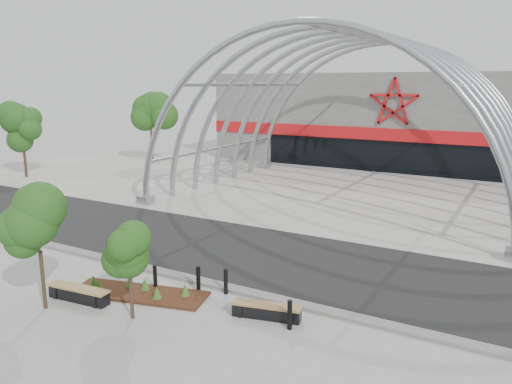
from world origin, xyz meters
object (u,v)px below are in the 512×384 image
(street_tree_0, at_px, (38,226))
(bench_1, at_px, (267,311))
(street_tree_1, at_px, (129,244))
(bollard_2, at_px, (226,282))
(bench_0, at_px, (79,294))

(street_tree_0, height_order, bench_1, street_tree_0)
(street_tree_1, height_order, bollard_2, street_tree_1)
(street_tree_1, bearing_deg, bench_1, 29.81)
(bench_1, xyz_separation_m, bollard_2, (-2.11, 0.91, 0.22))
(street_tree_0, xyz_separation_m, bollard_2, (4.48, 3.89, -2.33))
(street_tree_1, relative_size, bench_1, 1.49)
(street_tree_1, bearing_deg, street_tree_0, -163.12)
(bollard_2, bearing_deg, street_tree_1, -116.97)
(bench_1, bearing_deg, bench_0, -161.53)
(bench_0, distance_m, bench_1, 6.42)
(bench_1, relative_size, bollard_2, 2.52)
(street_tree_0, bearing_deg, bollard_2, 40.97)
(street_tree_0, relative_size, street_tree_1, 1.14)
(street_tree_1, bearing_deg, bench_0, 178.87)
(bench_0, bearing_deg, street_tree_0, -117.84)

